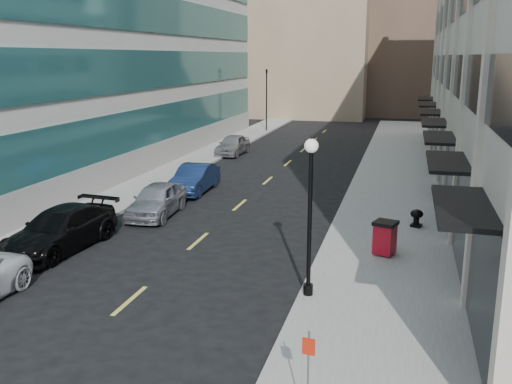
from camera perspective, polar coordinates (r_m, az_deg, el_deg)
The scene contains 16 objects.
sidewalk_right at distance 27.75m, azimuth 13.39°, elevation -2.13°, with size 5.00×80.00×0.15m, color gray.
sidewalk_left at distance 31.29m, azimuth -13.13°, elevation -0.36°, with size 3.00×80.00×0.15m, color gray.
building_left at distance 41.46m, azimuth -21.28°, elevation 16.22°, with size 16.14×46.00×20.00m.
skyline_tan_near at distance 76.02m, azimuth 6.05°, elevation 18.40°, with size 14.00×18.00×28.00m, color #948161.
skyline_tan_far at distance 87.65m, azimuth 0.34°, elevation 15.84°, with size 12.00×14.00×22.00m, color #948161.
skyline_stone at distance 73.52m, azimuth 23.47°, elevation 14.45°, with size 10.00×14.00×20.00m, color #BBAE9E.
road_centerline at distance 26.13m, azimuth -3.50°, elevation -2.91°, with size 0.15×68.20×0.01m.
traffic_signal at distance 56.43m, azimuth 1.07°, elevation 11.79°, with size 0.66×0.66×6.98m.
car_black_pickup at distance 23.39m, azimuth -18.98°, elevation -3.57°, with size 2.24×5.52×1.60m, color black.
car_silver_sedan at distance 27.15m, azimuth -9.90°, elevation -0.77°, with size 1.83×4.55×1.55m, color #999AA1.
car_blue_sedan at distance 31.58m, azimuth -6.19°, elevation 1.32°, with size 1.61×4.62×1.52m, color #14254B.
car_grey_sedan at distance 43.58m, azimuth -2.35°, elevation 4.74°, with size 1.80×4.47×1.52m, color gray.
trash_bin at distance 21.67m, azimuth 12.77°, elevation -4.38°, with size 1.00×1.00×1.28m.
lamppost at distance 17.07m, azimuth 5.43°, elevation -1.14°, with size 0.41×0.41×4.98m.
sign_post at distance 11.47m, azimuth 5.25°, elevation -17.00°, with size 0.25×0.07×2.15m.
urn_planter at distance 25.56m, azimuth 15.77°, elevation -2.35°, with size 0.55×0.55×0.76m.
Camera 1 is at (7.95, -6.78, 7.35)m, focal length 40.00 mm.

